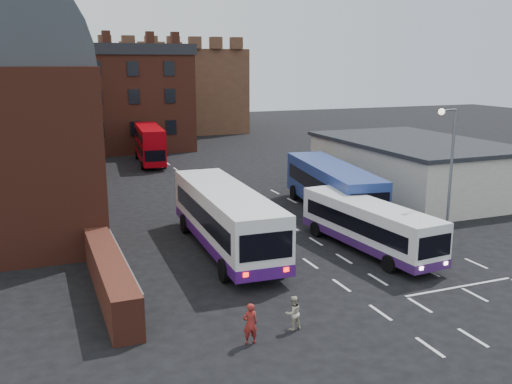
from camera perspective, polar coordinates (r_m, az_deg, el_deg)
name	(u,v)px	position (r m, az deg, el deg)	size (l,w,h in m)	color
ground	(333,279)	(27.98, 7.71, -8.66)	(180.00, 180.00, 0.00)	black
forecourt_wall	(110,277)	(26.42, -14.40, -8.20)	(1.20, 10.00, 1.80)	#602B1E
cream_building	(413,166)	(46.76, 15.45, 2.48)	(10.40, 16.40, 4.25)	beige
brick_terrace	(92,104)	(69.08, -16.09, 8.47)	(22.00, 10.00, 11.00)	brown
castle_keep	(158,90)	(90.68, -9.81, 10.03)	(22.00, 22.00, 12.00)	brown
bus_white_outbound	(226,215)	(31.32, -3.06, -2.28)	(3.56, 12.74, 3.45)	white
bus_white_inbound	(369,223)	(31.88, 11.20, -3.05)	(3.18, 10.11, 2.71)	white
bus_blue	(332,185)	(39.39, 7.62, 0.69)	(4.56, 12.54, 3.34)	navy
bus_red_double	(150,144)	(59.26, -10.59, 4.74)	(3.14, 9.80, 3.85)	#A7010A
street_lamp	(449,164)	(33.16, 18.72, 2.66)	(1.53, 0.66, 7.83)	slate
pedestrian_red	(250,324)	(21.55, -0.59, -13.03)	(0.58, 0.38, 1.60)	maroon
pedestrian_beige	(293,313)	(22.70, 3.74, -11.96)	(0.67, 0.52, 1.38)	beige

